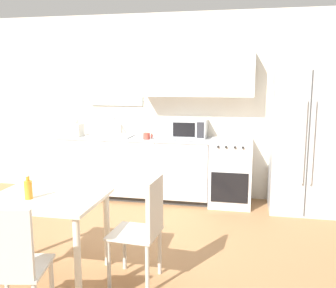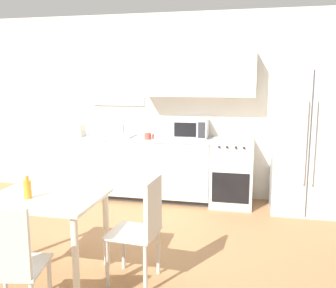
{
  "view_description": "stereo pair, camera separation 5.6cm",
  "coord_description": "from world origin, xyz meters",
  "views": [
    {
      "loc": [
        1.23,
        -3.39,
        1.73
      ],
      "look_at": [
        0.42,
        0.52,
        1.05
      ],
      "focal_mm": 40.0,
      "sensor_mm": 36.0,
      "label": 1
    },
    {
      "loc": [
        1.28,
        -3.38,
        1.73
      ],
      "look_at": [
        0.42,
        0.52,
        1.05
      ],
      "focal_mm": 40.0,
      "sensor_mm": 36.0,
      "label": 2
    }
  ],
  "objects": [
    {
      "name": "ground_plane",
      "position": [
        0.0,
        0.0,
        0.0
      ],
      "size": [
        12.0,
        12.0,
        0.0
      ],
      "primitive_type": "plane",
      "color": "#9E7047"
    },
    {
      "name": "wall_back",
      "position": [
        0.07,
        2.1,
        1.42
      ],
      "size": [
        12.0,
        0.38,
        2.7
      ],
      "color": "beige",
      "rests_on": "ground_plane"
    },
    {
      "name": "kitchen_counter",
      "position": [
        -0.34,
        1.8,
        0.46
      ],
      "size": [
        2.21,
        0.61,
        0.92
      ],
      "color": "#333333",
      "rests_on": "ground_plane"
    },
    {
      "name": "oven_range",
      "position": [
        1.05,
        1.79,
        0.46
      ],
      "size": [
        0.57,
        0.63,
        0.92
      ],
      "color": "white",
      "rests_on": "ground_plane"
    },
    {
      "name": "refrigerator",
      "position": [
        2.0,
        1.75,
        0.94
      ],
      "size": [
        0.84,
        0.74,
        1.89
      ],
      "color": "silver",
      "rests_on": "ground_plane"
    },
    {
      "name": "kitchen_sink",
      "position": [
        -0.71,
        1.81,
        0.93
      ],
      "size": [
        0.64,
        0.42,
        0.26
      ],
      "color": "#B7BABC",
      "rests_on": "kitchen_counter"
    },
    {
      "name": "microwave",
      "position": [
        0.45,
        1.9,
        1.05
      ],
      "size": [
        0.48,
        0.33,
        0.27
      ],
      "color": "#B7BABC",
      "rests_on": "kitchen_counter"
    },
    {
      "name": "coffee_mug",
      "position": [
        -0.11,
        1.63,
        0.96
      ],
      "size": [
        0.13,
        0.1,
        0.09
      ],
      "color": "#BF4C3F",
      "rests_on": "kitchen_counter"
    },
    {
      "name": "grocery_bag_0",
      "position": [
        -1.24,
        1.69,
        1.03
      ],
      "size": [
        0.23,
        0.2,
        0.28
      ],
      "rotation": [
        0.0,
        0.0,
        -0.04
      ],
      "color": "silver",
      "rests_on": "kitchen_counter"
    },
    {
      "name": "dining_table",
      "position": [
        -0.43,
        -0.57,
        0.62
      ],
      "size": [
        0.97,
        0.75,
        0.74
      ],
      "color": "beige",
      "rests_on": "ground_plane"
    },
    {
      "name": "dining_chair_near",
      "position": [
        -0.27,
        -1.32,
        0.54
      ],
      "size": [
        0.47,
        0.47,
        0.93
      ],
      "rotation": [
        0.0,
        0.0,
        0.2
      ],
      "color": "beige",
      "rests_on": "ground_plane"
    },
    {
      "name": "dining_chair_side",
      "position": [
        0.43,
        -0.49,
        0.54
      ],
      "size": [
        0.43,
        0.43,
        0.93
      ],
      "rotation": [
        0.0,
        0.0,
        1.5
      ],
      "color": "beige",
      "rests_on": "ground_plane"
    },
    {
      "name": "drink_bottle",
      "position": [
        -0.54,
        -0.65,
        0.83
      ],
      "size": [
        0.07,
        0.07,
        0.22
      ],
      "color": "orange",
      "rests_on": "dining_table"
    }
  ]
}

